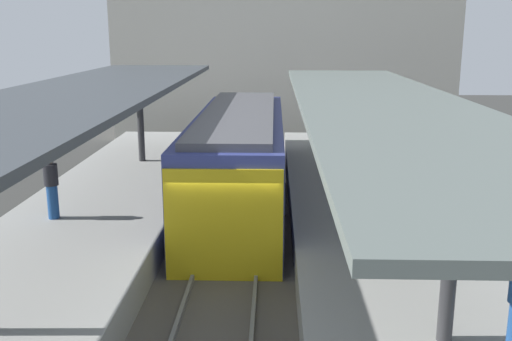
{
  "coord_description": "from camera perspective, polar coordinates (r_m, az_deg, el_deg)",
  "views": [
    {
      "loc": [
        1.11,
        -13.21,
        5.74
      ],
      "look_at": [
        0.61,
        2.5,
        1.92
      ],
      "focal_mm": 40.66,
      "sensor_mm": 36.0,
      "label": 1
    }
  ],
  "objects": [
    {
      "name": "ground_plane",
      "position": [
        14.44,
        -2.77,
        -9.78
      ],
      "size": [
        80.0,
        80.0,
        0.0
      ],
      "primitive_type": "plane",
      "color": "#383835"
    },
    {
      "name": "canopy_right",
      "position": [
        14.96,
        12.25,
        6.45
      ],
      "size": [
        4.18,
        21.0,
        3.06
      ],
      "color": "#333335",
      "rests_on": "platform_right"
    },
    {
      "name": "platform_sign",
      "position": [
        13.37,
        19.4,
        -0.61
      ],
      "size": [
        0.9,
        0.08,
        2.21
      ],
      "color": "#262628",
      "rests_on": "platform_right"
    },
    {
      "name": "commuter_train",
      "position": [
        18.35,
        -1.68,
        1.02
      ],
      "size": [
        2.78,
        11.43,
        3.1
      ],
      "color": "#38428C",
      "rests_on": "track_ballast"
    },
    {
      "name": "platform_right",
      "position": [
        14.46,
        12.54,
        -7.93
      ],
      "size": [
        4.4,
        28.0,
        1.0
      ],
      "primitive_type": "cube",
      "color": "#9E9E99",
      "rests_on": "ground_plane"
    },
    {
      "name": "canopy_left",
      "position": [
        15.49,
        -16.8,
        7.17
      ],
      "size": [
        4.18,
        21.0,
        3.26
      ],
      "color": "#333335",
      "rests_on": "platform_left"
    },
    {
      "name": "platform_bench",
      "position": [
        14.98,
        13.89,
        -3.34
      ],
      "size": [
        1.4,
        0.41,
        0.86
      ],
      "color": "black",
      "rests_on": "platform_right"
    },
    {
      "name": "track_ballast",
      "position": [
        14.4,
        -2.78,
        -9.41
      ],
      "size": [
        3.2,
        28.0,
        0.2
      ],
      "primitive_type": "cube",
      "color": "#59544C",
      "rests_on": "ground_plane"
    },
    {
      "name": "platform_left",
      "position": [
        15.03,
        -17.51,
        -7.41
      ],
      "size": [
        4.4,
        28.0,
        1.0
      ],
      "primitive_type": "cube",
      "color": "#9E9E99",
      "rests_on": "ground_plane"
    },
    {
      "name": "rail_near_side",
      "position": [
        14.41,
        -5.67,
        -8.72
      ],
      "size": [
        0.08,
        28.0,
        0.14
      ],
      "primitive_type": "cube",
      "color": "slate",
      "rests_on": "track_ballast"
    },
    {
      "name": "rail_far_side",
      "position": [
        14.3,
        0.13,
        -8.83
      ],
      "size": [
        0.08,
        28.0,
        0.14
      ],
      "primitive_type": "cube",
      "color": "slate",
      "rests_on": "track_ballast"
    },
    {
      "name": "litter_bin",
      "position": [
        18.51,
        14.46,
        -0.35
      ],
      "size": [
        0.44,
        0.44,
        0.8
      ],
      "primitive_type": "cylinder",
      "color": "maroon",
      "rests_on": "platform_right"
    },
    {
      "name": "station_building_backdrop",
      "position": [
        33.21,
        2.74,
        13.23
      ],
      "size": [
        18.0,
        6.0,
        11.0
      ],
      "primitive_type": "cube",
      "color": "beige",
      "rests_on": "ground_plane"
    },
    {
      "name": "passenger_near_bench",
      "position": [
        15.69,
        -19.47,
        -1.45
      ],
      "size": [
        0.36,
        0.36,
        1.66
      ],
      "color": "navy",
      "rests_on": "platform_left"
    }
  ]
}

